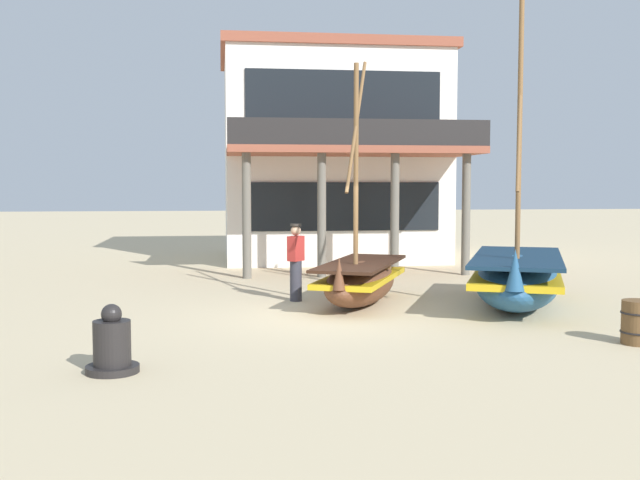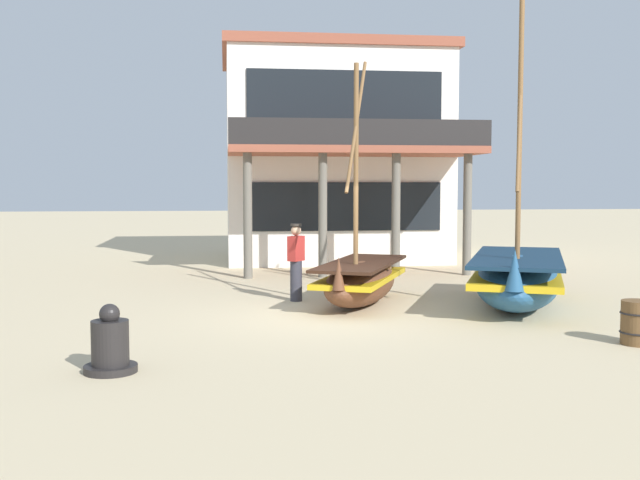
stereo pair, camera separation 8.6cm
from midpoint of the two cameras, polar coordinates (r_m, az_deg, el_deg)
The scene contains 7 objects.
ground_plane at distance 14.57m, azimuth 0.35°, elevation -5.79°, with size 120.00×120.00×0.00m, color #CCB78E.
fishing_boat_near_left at distance 16.12m, azimuth 14.54°, elevation -2.79°, with size 3.45×5.05×6.24m.
fishing_boat_centre_large at distance 15.97m, azimuth 2.94°, elevation -3.02°, with size 2.65×3.93×5.12m.
fisherman_by_hull at distance 16.34m, azimuth -1.99°, elevation -1.75°, with size 0.40×0.42×1.68m.
capstan_winch at distance 10.61m, azimuth -15.68°, elevation -7.74°, with size 0.72×0.72×0.93m.
wooden_barrel at distance 13.01m, azimuth 22.77°, elevation -5.76°, with size 0.56×0.56×0.70m.
harbor_building_main at distance 25.98m, azimuth 0.69°, elevation 6.44°, with size 7.41×8.98×7.07m.
Camera 1 is at (-2.00, -14.21, 2.53)m, focal length 42.30 mm.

